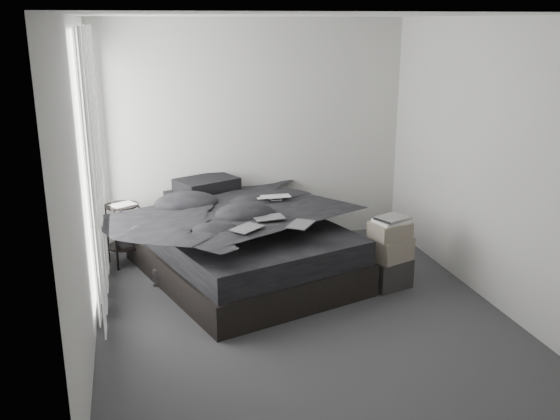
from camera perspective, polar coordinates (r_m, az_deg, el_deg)
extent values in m
cube|color=#353538|center=(5.76, 1.93, -9.43)|extent=(3.60, 4.20, 0.01)
cube|color=white|center=(5.16, 2.23, 17.39)|extent=(3.60, 4.20, 0.01)
cube|color=beige|center=(7.31, -2.46, 7.02)|extent=(3.60, 0.01, 2.60)
cube|color=beige|center=(3.44, 11.71, -4.93)|extent=(3.60, 0.01, 2.60)
cube|color=beige|center=(5.13, -17.65, 1.94)|extent=(0.01, 4.20, 2.60)
cube|color=beige|center=(6.05, 18.75, 4.03)|extent=(0.01, 4.20, 2.60)
cube|color=white|center=(6.00, -17.04, 4.57)|extent=(0.02, 2.00, 2.30)
cube|color=white|center=(6.01, -16.51, 3.95)|extent=(0.06, 2.12, 2.48)
cube|color=black|center=(6.52, -3.43, -4.70)|extent=(2.36, 2.72, 0.31)
cube|color=black|center=(6.43, -3.47, -2.39)|extent=(2.28, 2.63, 0.24)
imported|color=black|center=(6.30, -3.27, -0.34)|extent=(2.22, 2.39, 0.27)
cube|color=black|center=(7.11, -7.33, 1.09)|extent=(0.80, 0.66, 0.16)
cube|color=black|center=(7.08, -6.72, 2.32)|extent=(0.77, 0.67, 0.14)
imported|color=silver|center=(6.55, -0.51, 1.73)|extent=(0.37, 0.24, 0.03)
cube|color=black|center=(5.66, -3.05, -0.87)|extent=(0.34, 0.33, 0.01)
cube|color=black|center=(5.96, -1.02, 0.13)|extent=(0.31, 0.22, 0.01)
cube|color=black|center=(5.76, 1.92, -0.40)|extent=(0.33, 0.35, 0.01)
cylinder|color=black|center=(6.96, -14.08, -2.22)|extent=(0.47, 0.47, 0.67)
cube|color=white|center=(6.86, -14.18, 0.46)|extent=(0.32, 0.29, 0.01)
cube|color=black|center=(6.48, -10.67, -5.89)|extent=(0.20, 0.25, 0.16)
cube|color=black|center=(6.35, 9.87, -5.66)|extent=(0.47, 0.42, 0.29)
cube|color=#6F6557|center=(6.25, 10.10, -3.47)|extent=(0.45, 0.41, 0.22)
cube|color=#6F6557|center=(6.18, 10.02, -1.82)|extent=(0.41, 0.36, 0.16)
cube|color=silver|center=(6.16, 10.13, -0.99)|extent=(0.36, 0.32, 0.03)
cube|color=silver|center=(6.15, 10.25, -0.74)|extent=(0.36, 0.33, 0.03)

